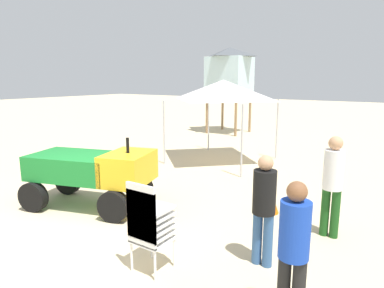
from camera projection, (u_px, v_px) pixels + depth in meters
The scene contains 10 objects.
ground at pixel (71, 231), 5.88m from camera, with size 80.00×80.00×0.00m, color beige.
utility_cart at pixel (93, 170), 6.84m from camera, with size 2.79×1.94×1.50m.
stacked_plastic_chairs at pixel (148, 221), 4.49m from camera, with size 0.48×0.48×1.29m.
surfboard_pile at pixel (62, 161), 10.07m from camera, with size 2.58×0.73×0.40m.
lifeguard_near_left at pixel (333, 180), 5.50m from camera, with size 0.32×0.32×1.72m.
lifeguard_near_center at pixel (264, 204), 4.65m from camera, with size 0.32×0.32×1.61m.
lifeguard_near_right at pixel (294, 245), 3.48m from camera, with size 0.32×0.32×1.61m.
popup_canopy at pixel (223, 90), 10.47m from camera, with size 2.70×2.70×2.59m.
lifeguard_tower at pixel (230, 71), 16.12m from camera, with size 1.98×1.98×4.10m.
traffic_cone_far at pixel (270, 200), 6.65m from camera, with size 0.37×0.37×0.52m, color orange.
Camera 1 is at (4.83, -3.35, 2.61)m, focal length 31.40 mm.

